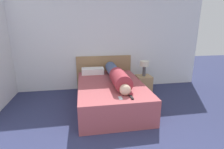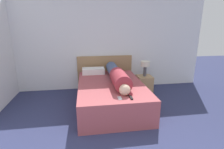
# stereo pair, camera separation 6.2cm
# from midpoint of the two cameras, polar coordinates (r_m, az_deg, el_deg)

# --- Properties ---
(wall_back) EXTENTS (5.77, 0.06, 2.60)m
(wall_back) POSITION_cam_midpoint_polar(r_m,az_deg,el_deg) (4.87, -4.05, 10.42)
(wall_back) COLOR white
(wall_back) RESTS_ON ground_plane
(bed) EXTENTS (1.41, 2.08, 0.53)m
(bed) POSITION_cam_midpoint_polar(r_m,az_deg,el_deg) (3.93, -0.84, -6.61)
(bed) COLOR #A84C51
(bed) RESTS_ON ground_plane
(headboard) EXTENTS (1.53, 0.04, 0.93)m
(headboard) POSITION_cam_midpoint_polar(r_m,az_deg,el_deg) (4.96, -2.95, 0.75)
(headboard) COLOR #A37A51
(headboard) RESTS_ON ground_plane
(nightstand) EXTENTS (0.39, 0.38, 0.46)m
(nightstand) POSITION_cam_midpoint_polar(r_m,az_deg,el_deg) (4.78, 9.85, -3.07)
(nightstand) COLOR tan
(nightstand) RESTS_ON ground_plane
(table_lamp) EXTENTS (0.24, 0.24, 0.40)m
(table_lamp) POSITION_cam_midpoint_polar(r_m,az_deg,el_deg) (4.64, 10.16, 3.04)
(table_lamp) COLOR #4C4C51
(table_lamp) RESTS_ON nightstand
(person_lying) EXTENTS (0.34, 1.79, 0.34)m
(person_lying) POSITION_cam_midpoint_polar(r_m,az_deg,el_deg) (3.86, 1.25, -0.43)
(person_lying) COLOR #DBB293
(person_lying) RESTS_ON bed
(pillow_near_headboard) EXTENTS (0.57, 0.30, 0.15)m
(pillow_near_headboard) POSITION_cam_midpoint_polar(r_m,az_deg,el_deg) (4.59, -6.70, 1.14)
(pillow_near_headboard) COLOR white
(pillow_near_headboard) RESTS_ON bed
(tv_remote) EXTENTS (0.04, 0.15, 0.02)m
(tv_remote) POSITION_cam_midpoint_polar(r_m,az_deg,el_deg) (3.11, 5.86, -7.46)
(tv_remote) COLOR black
(tv_remote) RESTS_ON bed
(cell_phone) EXTENTS (0.06, 0.13, 0.01)m
(cell_phone) POSITION_cam_midpoint_polar(r_m,az_deg,el_deg) (3.09, 2.18, -7.71)
(cell_phone) COLOR #B2B7BC
(cell_phone) RESTS_ON bed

